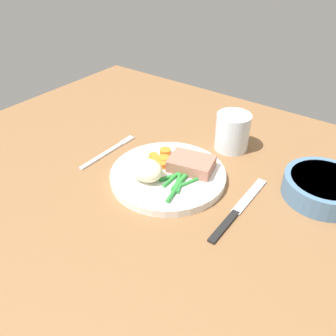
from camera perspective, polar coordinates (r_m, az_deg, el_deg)
dining_table at (r=68.62cm, az=2.27°, el=-3.92°), size 120.00×90.00×2.00cm
dinner_plate at (r=69.84cm, az=-0.00°, el=-1.20°), size 23.36×23.36×1.60cm
meat_portion at (r=69.69cm, az=3.88°, el=0.70°), size 10.03×8.17×2.52cm
mashed_potatoes at (r=66.56cm, az=-3.60°, el=-0.33°), size 6.83×5.44×4.11cm
carrot_slices at (r=72.34cm, az=-1.42°, el=1.52°), size 5.37×7.21×1.22cm
green_beans at (r=66.51cm, az=1.71°, el=-2.09°), size 6.68×11.26×0.87cm
fork at (r=79.32cm, az=-9.88°, el=2.65°), size 1.44×16.60×0.40cm
knife at (r=64.02cm, az=11.50°, el=-6.79°), size 1.70×20.50×0.64cm
water_glass at (r=79.53cm, az=10.56°, el=5.52°), size 7.69×7.69×8.44cm
salad_bowl at (r=70.81cm, az=24.33°, el=-2.77°), size 14.79×14.79×4.13cm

